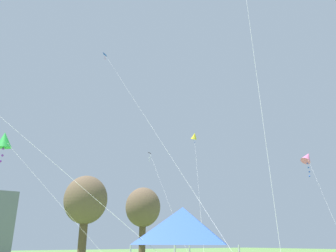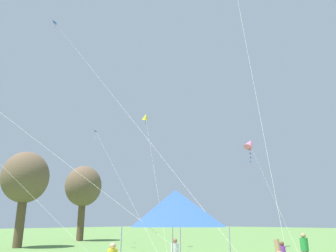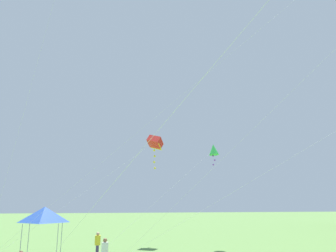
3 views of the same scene
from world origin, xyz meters
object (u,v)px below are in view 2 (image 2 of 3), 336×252
object	(u,v)px
festival_tent	(175,208)
kite_pink_diamond_3	(250,144)
kite_black_delta_5	(97,134)
kite_yellow_diamond_6	(146,117)
person_green_shirt	(305,249)
kite_blue_delta_2	(59,27)

from	to	relation	value
festival_tent	kite_pink_diamond_3	distance (m)	25.30
kite_pink_diamond_3	kite_black_delta_5	size ratio (longest dim) A/B	0.54
festival_tent	kite_yellow_diamond_6	xyz separation A→B (m)	(14.29, 16.51, 9.87)
person_green_shirt	kite_blue_delta_2	world-z (taller)	kite_blue_delta_2
kite_blue_delta_2	kite_pink_diamond_3	bearing A→B (deg)	-31.62
festival_tent	kite_pink_diamond_3	bearing A→B (deg)	22.41
festival_tent	kite_yellow_diamond_6	world-z (taller)	kite_yellow_diamond_6
kite_pink_diamond_3	festival_tent	bearing A→B (deg)	-157.59
kite_yellow_diamond_6	kite_pink_diamond_3	bearing A→B (deg)	-41.88
kite_black_delta_5	kite_yellow_diamond_6	xyz separation A→B (m)	(0.67, -7.44, 0.61)
festival_tent	kite_blue_delta_2	xyz separation A→B (m)	(5.44, 19.68, 17.67)
festival_tent	kite_blue_delta_2	world-z (taller)	kite_blue_delta_2
person_green_shirt	kite_yellow_diamond_6	world-z (taller)	kite_yellow_diamond_6
kite_blue_delta_2	kite_yellow_diamond_6	size ratio (longest dim) A/B	1.87
festival_tent	kite_black_delta_5	bearing A→B (deg)	60.38
kite_blue_delta_2	kite_black_delta_5	distance (m)	12.48
kite_blue_delta_2	kite_pink_diamond_3	xyz separation A→B (m)	(16.96, -10.44, -10.39)
person_green_shirt	kite_pink_diamond_3	xyz separation A→B (m)	(10.58, 8.60, 9.20)
festival_tent	kite_blue_delta_2	distance (m)	27.00
person_green_shirt	kite_pink_diamond_3	bearing A→B (deg)	145.88
festival_tent	person_green_shirt	world-z (taller)	festival_tent
kite_yellow_diamond_6	person_green_shirt	bearing A→B (deg)	-98.83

